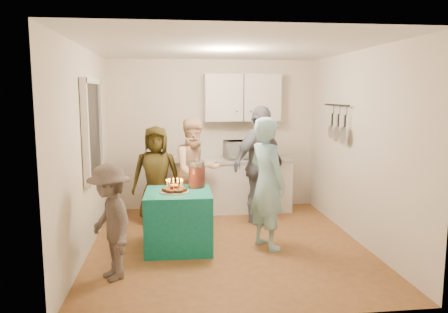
{
  "coord_description": "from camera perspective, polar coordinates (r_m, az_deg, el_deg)",
  "views": [
    {
      "loc": [
        -0.73,
        -5.62,
        2.02
      ],
      "look_at": [
        0.0,
        0.35,
        1.15
      ],
      "focal_mm": 35.0,
      "sensor_mm": 36.0,
      "label": 1
    }
  ],
  "objects": [
    {
      "name": "upper_cabinet",
      "position": [
        7.57,
        2.41,
        7.7
      ],
      "size": [
        1.3,
        0.3,
        0.8
      ],
      "primitive_type": "cube",
      "color": "white",
      "rests_on": "back_wall"
    },
    {
      "name": "party_table",
      "position": [
        5.79,
        -5.95,
        -8.26
      ],
      "size": [
        0.87,
        0.87,
        0.76
      ],
      "primitive_type": "cube",
      "rotation": [
        0.0,
        0.0,
        -0.02
      ],
      "color": "#127A69",
      "rests_on": "floor"
    },
    {
      "name": "ceiling",
      "position": [
        5.7,
        0.44,
        14.08
      ],
      "size": [
        4.0,
        4.0,
        0.0
      ],
      "primitive_type": "plane",
      "color": "white",
      "rests_on": "floor"
    },
    {
      "name": "pot_rack",
      "position": [
        6.79,
        14.24,
        4.43
      ],
      "size": [
        0.12,
        1.0,
        0.6
      ],
      "primitive_type": "cube",
      "color": "black",
      "rests_on": "right_wall"
    },
    {
      "name": "man_birthday",
      "position": [
        5.71,
        5.63,
        -3.49
      ],
      "size": [
        0.65,
        0.75,
        1.73
      ],
      "primitive_type": "imported",
      "rotation": [
        0.0,
        0.0,
        2.02
      ],
      "color": "#9ED6E6",
      "rests_on": "floor"
    },
    {
      "name": "left_wall",
      "position": [
        5.77,
        -17.61,
        0.67
      ],
      "size": [
        4.0,
        4.0,
        0.0
      ],
      "primitive_type": "plane",
      "color": "silver",
      "rests_on": "floor"
    },
    {
      "name": "microwave",
      "position": [
        7.48,
        2.35,
        0.89
      ],
      "size": [
        0.62,
        0.48,
        0.31
      ],
      "primitive_type": "imported",
      "rotation": [
        0.0,
        0.0,
        0.19
      ],
      "color": "white",
      "rests_on": "countertop"
    },
    {
      "name": "back_wall",
      "position": [
        7.69,
        -1.49,
        2.86
      ],
      "size": [
        3.6,
        3.6,
        0.0
      ],
      "primitive_type": "plane",
      "color": "silver",
      "rests_on": "floor"
    },
    {
      "name": "punch_jar",
      "position": [
        5.91,
        -3.58,
        -2.41
      ],
      "size": [
        0.22,
        0.22,
        0.34
      ],
      "primitive_type": "cylinder",
      "color": "#AC1E0D",
      "rests_on": "party_table"
    },
    {
      "name": "counter",
      "position": [
        7.55,
        0.27,
        -3.93
      ],
      "size": [
        2.2,
        0.58,
        0.86
      ],
      "primitive_type": "cube",
      "color": "white",
      "rests_on": "floor"
    },
    {
      "name": "donut_cake",
      "position": [
        5.65,
        -6.48,
        -3.77
      ],
      "size": [
        0.38,
        0.38,
        0.18
      ],
      "primitive_type": null,
      "color": "#381C0C",
      "rests_on": "party_table"
    },
    {
      "name": "woman_back_left",
      "position": [
        6.87,
        -8.84,
        -2.4
      ],
      "size": [
        0.78,
        0.54,
        1.53
      ],
      "primitive_type": "imported",
      "rotation": [
        0.0,
        0.0,
        -0.08
      ],
      "color": "brown",
      "rests_on": "floor"
    },
    {
      "name": "countertop",
      "position": [
        7.46,
        0.27,
        -0.51
      ],
      "size": [
        2.24,
        0.62,
        0.05
      ],
      "primitive_type": "cube",
      "color": "beige",
      "rests_on": "counter"
    },
    {
      "name": "woman_back_right",
      "position": [
        6.82,
        4.62,
        -1.08
      ],
      "size": [
        1.13,
        1.02,
        1.84
      ],
      "primitive_type": "imported",
      "rotation": [
        0.0,
        0.0,
        0.66
      ],
      "color": "black",
      "rests_on": "floor"
    },
    {
      "name": "child_near_left",
      "position": [
        4.93,
        -14.66,
        -8.32
      ],
      "size": [
        0.8,
        0.95,
        1.28
      ],
      "primitive_type": "imported",
      "rotation": [
        0.0,
        0.0,
        -1.09
      ],
      "color": "#504440",
      "rests_on": "floor"
    },
    {
      "name": "floor",
      "position": [
        6.02,
        0.41,
        -11.39
      ],
      "size": [
        4.0,
        4.0,
        0.0
      ],
      "primitive_type": "plane",
      "color": "brown",
      "rests_on": "ground"
    },
    {
      "name": "right_wall",
      "position": [
        6.2,
        17.15,
        1.2
      ],
      "size": [
        4.0,
        4.0,
        0.0
      ],
      "primitive_type": "plane",
      "color": "silver",
      "rests_on": "floor"
    },
    {
      "name": "window_night",
      "position": [
        6.03,
        -16.91,
        3.41
      ],
      "size": [
        0.04,
        1.0,
        1.2
      ],
      "primitive_type": "cube",
      "color": "black",
      "rests_on": "left_wall"
    },
    {
      "name": "woman_back_center",
      "position": [
        6.78,
        -3.7,
        -1.93
      ],
      "size": [
        0.99,
        0.89,
        1.65
      ],
      "primitive_type": "imported",
      "rotation": [
        0.0,
        0.0,
        0.4
      ],
      "color": "#E79D78",
      "rests_on": "floor"
    }
  ]
}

